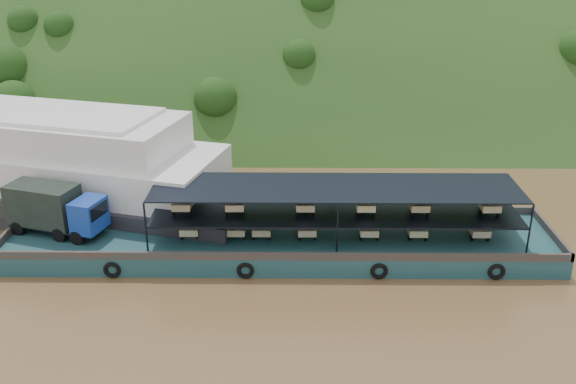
{
  "coord_description": "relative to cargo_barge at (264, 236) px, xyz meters",
  "views": [
    {
      "loc": [
        -1.61,
        -36.45,
        19.62
      ],
      "look_at": [
        -2.0,
        3.0,
        3.2
      ],
      "focal_mm": 40.0,
      "sensor_mm": 36.0,
      "label": 1
    }
  ],
  "objects": [
    {
      "name": "hillside",
      "position": [
        3.54,
        35.36,
        -1.11
      ],
      "size": [
        140.0,
        39.6,
        39.6
      ],
      "primitive_type": "cube",
      "rotation": [
        0.79,
        0.0,
        0.0
      ],
      "color": "#1B3714",
      "rests_on": "ground"
    },
    {
      "name": "passenger_ferry",
      "position": [
        -18.87,
        7.8,
        2.12
      ],
      "size": [
        37.92,
        18.56,
        7.45
      ],
      "rotation": [
        0.0,
        0.0,
        -0.27
      ],
      "color": "black",
      "rests_on": "ground"
    },
    {
      "name": "cargo_barge",
      "position": [
        0.0,
        0.0,
        0.0
      ],
      "size": [
        35.09,
        7.18,
        4.54
      ],
      "color": "#144147",
      "rests_on": "ground"
    },
    {
      "name": "ground",
      "position": [
        3.54,
        -0.64,
        -1.11
      ],
      "size": [
        160.0,
        160.0,
        0.0
      ],
      "primitive_type": "plane",
      "color": "brown",
      "rests_on": "ground"
    }
  ]
}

